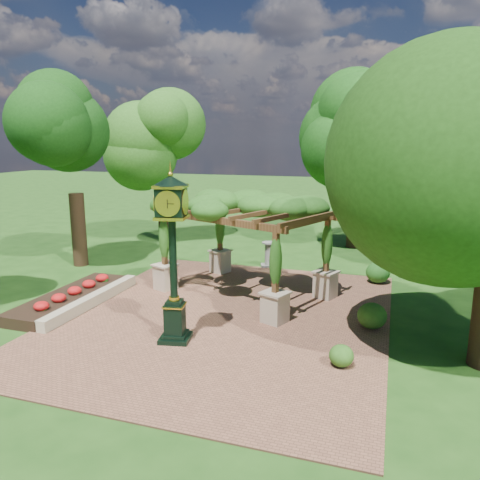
% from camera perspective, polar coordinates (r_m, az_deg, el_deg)
% --- Properties ---
extents(ground, '(120.00, 120.00, 0.00)m').
position_cam_1_polar(ground, '(14.24, -3.21, -10.71)').
color(ground, '#1E4714').
rests_on(ground, ground).
extents(brick_plaza, '(10.00, 12.00, 0.04)m').
position_cam_1_polar(brick_plaza, '(15.10, -1.81, -9.26)').
color(brick_plaza, brown).
rests_on(brick_plaza, ground).
extents(border_wall, '(0.35, 5.00, 0.40)m').
position_cam_1_polar(border_wall, '(16.70, -17.54, -7.05)').
color(border_wall, '#C6B793').
rests_on(border_wall, ground).
extents(flower_bed, '(1.50, 5.00, 0.36)m').
position_cam_1_polar(flower_bed, '(17.23, -19.99, -6.70)').
color(flower_bed, red).
rests_on(flower_bed, ground).
extents(pedestal_clock, '(1.08, 1.08, 4.67)m').
position_cam_1_polar(pedestal_clock, '(12.62, -8.23, -0.48)').
color(pedestal_clock, black).
rests_on(pedestal_clock, brick_plaza).
extents(pergola, '(6.80, 5.57, 3.69)m').
position_cam_1_polar(pergola, '(16.51, 0.40, 3.43)').
color(pergola, beige).
rests_on(pergola, brick_plaza).
extents(sundial, '(0.81, 0.81, 1.14)m').
position_cam_1_polar(sundial, '(20.69, 3.49, -1.98)').
color(sundial, gray).
rests_on(sundial, ground).
extents(shrub_front, '(0.75, 0.75, 0.55)m').
position_cam_1_polar(shrub_front, '(12.11, 12.26, -13.62)').
color(shrub_front, '#2C5C1A').
rests_on(shrub_front, brick_plaza).
extents(shrub_mid, '(1.13, 1.13, 0.78)m').
position_cam_1_polar(shrub_mid, '(14.53, 15.80, -8.88)').
color(shrub_mid, '#275718').
rests_on(shrub_mid, brick_plaza).
extents(shrub_back, '(1.12, 1.12, 0.82)m').
position_cam_1_polar(shrub_back, '(19.08, 16.46, -3.82)').
color(shrub_back, '#235F1B').
rests_on(shrub_back, brick_plaza).
extents(tree_west_near, '(3.52, 3.52, 8.36)m').
position_cam_1_polar(tree_west_near, '(21.61, -19.83, 11.91)').
color(tree_west_near, '#382416').
rests_on(tree_west_near, ground).
extents(tree_west_far, '(3.63, 3.63, 7.96)m').
position_cam_1_polar(tree_west_far, '(26.08, -9.56, 11.76)').
color(tree_west_far, black).
rests_on(tree_west_far, ground).
extents(tree_north, '(4.46, 4.46, 8.60)m').
position_cam_1_polar(tree_north, '(24.77, 14.30, 12.57)').
color(tree_north, '#332014').
rests_on(tree_north, ground).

